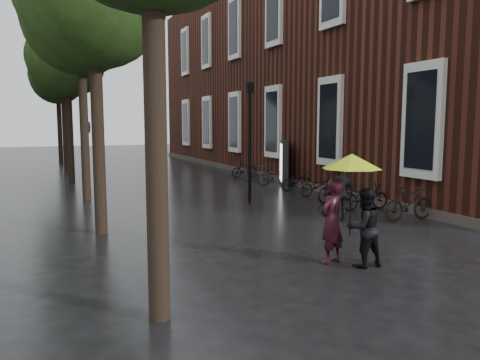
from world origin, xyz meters
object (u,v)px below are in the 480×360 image
person_black (364,227)px  ad_lightbox (284,163)px  pedestrian_walking (340,193)px  parked_bicycles (308,183)px  lamp_post (250,131)px  person_burgundy (332,221)px

person_black → ad_lightbox: 12.64m
person_black → pedestrian_walking: 4.54m
parked_bicycles → lamp_post: lamp_post is taller
person_burgundy → lamp_post: 7.90m
person_burgundy → lamp_post: size_ratio=0.41×
person_burgundy → person_black: bearing=115.4°
person_black → ad_lightbox: size_ratio=0.76×
parked_bicycles → ad_lightbox: ad_lightbox is taller
parked_bicycles → lamp_post: bearing=-162.9°
person_burgundy → person_black: size_ratio=1.10×
person_burgundy → ad_lightbox: 12.39m
person_black → person_burgundy: bearing=-42.7°
parked_bicycles → ad_lightbox: 2.91m
pedestrian_walking → parked_bicycles: 5.38m
parked_bicycles → person_black: bearing=-115.1°
person_burgundy → lamp_post: (1.57, 7.53, 1.76)m
lamp_post → ad_lightbox: bearing=47.1°
ad_lightbox → lamp_post: bearing=-108.4°
lamp_post → parked_bicycles: bearing=17.1°
parked_bicycles → person_burgundy: bearing=-118.8°
pedestrian_walking → parked_bicycles: size_ratio=0.13×
pedestrian_walking → ad_lightbox: size_ratio=0.80×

